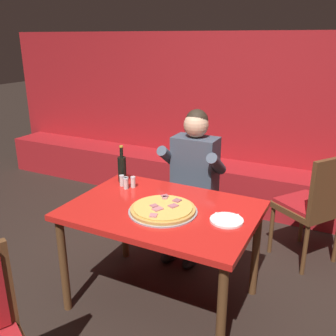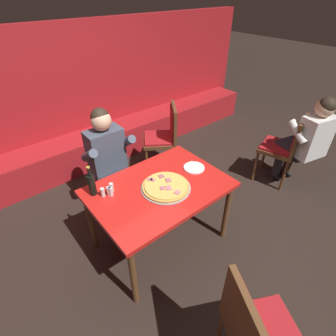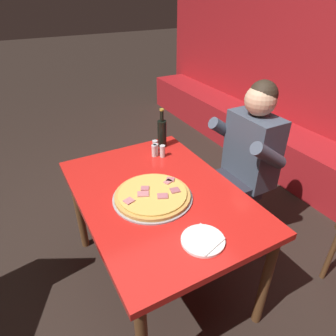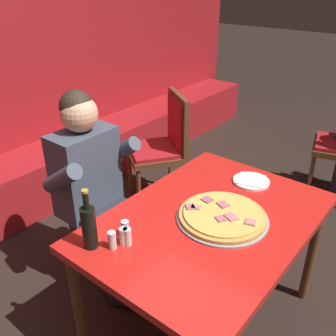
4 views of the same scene
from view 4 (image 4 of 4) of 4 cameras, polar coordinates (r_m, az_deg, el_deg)
The scene contains 12 objects.
ground_plane at distance 2.40m, azimuth 5.31°, elevation -22.37°, with size 24.00×24.00×0.00m, color black.
booth_bench at distance 3.37m, azimuth -21.64°, elevation -2.75°, with size 6.46×0.48×0.46m, color #A3191E.
main_dining_table at distance 1.93m, azimuth 6.18°, elevation -9.59°, with size 1.25×0.88×0.75m.
pizza at distance 1.87m, azimuth 8.28°, elevation -7.24°, with size 0.45×0.45×0.05m.
plate_white_paper at distance 2.22m, azimuth 12.56°, elevation -1.94°, with size 0.21×0.21×0.02m.
beer_bottle at distance 1.67m, azimuth -11.95°, elevation -8.63°, with size 0.07×0.07×0.29m.
shaker_parmesan at distance 1.69m, azimuth -8.49°, elevation -10.93°, with size 0.04×0.04×0.09m.
shaker_oregano at distance 1.74m, azimuth -6.52°, elevation -9.33°, with size 0.04×0.04×0.09m.
shaker_black_pepper at distance 1.70m, azimuth -6.18°, elevation -10.49°, with size 0.04×0.04×0.09m.
shaker_red_pepper_flakes at distance 1.70m, azimuth -6.80°, elevation -10.41°, with size 0.04×0.04×0.09m.
diner_seated_blue_shirt at distance 2.25m, azimuth -10.84°, elevation -2.89°, with size 0.53×0.53×1.27m.
dining_chair_side_aisle at distance 3.12m, azimuth -0.59°, elevation 3.92°, with size 0.61×0.61×0.97m.
Camera 4 is at (-1.31, -0.80, 1.84)m, focal length 40.00 mm.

